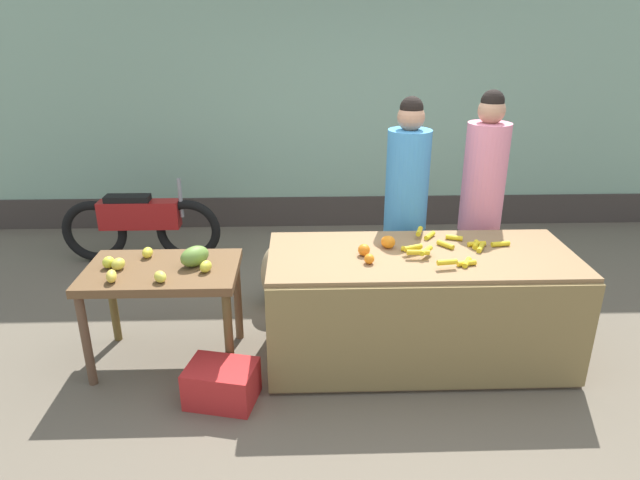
{
  "coord_description": "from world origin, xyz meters",
  "views": [
    {
      "loc": [
        -0.52,
        -3.53,
        2.34
      ],
      "look_at": [
        -0.4,
        0.15,
        0.87
      ],
      "focal_mm": 31.2,
      "sensor_mm": 36.0,
      "label": 1
    }
  ],
  "objects_px": {
    "vendor_woman_blue_shirt": "(405,210)",
    "produce_crate": "(222,384)",
    "vendor_woman_pink_shirt": "(481,205)",
    "parked_motorcycle": "(141,224)",
    "produce_sack": "(279,276)"
  },
  "relations": [
    {
      "from": "parked_motorcycle",
      "to": "vendor_woman_blue_shirt",
      "type": "bearing_deg",
      "value": -24.58
    },
    {
      "from": "vendor_woman_pink_shirt",
      "to": "produce_crate",
      "type": "bearing_deg",
      "value": -148.39
    },
    {
      "from": "vendor_woman_blue_shirt",
      "to": "produce_sack",
      "type": "bearing_deg",
      "value": 173.66
    },
    {
      "from": "vendor_woman_blue_shirt",
      "to": "vendor_woman_pink_shirt",
      "type": "relative_size",
      "value": 0.98
    },
    {
      "from": "parked_motorcycle",
      "to": "produce_sack",
      "type": "xyz_separation_m",
      "value": [
        1.44,
        -1.02,
        -0.12
      ]
    },
    {
      "from": "vendor_woman_pink_shirt",
      "to": "produce_crate",
      "type": "xyz_separation_m",
      "value": [
        -1.99,
        -1.23,
        -0.8
      ]
    },
    {
      "from": "vendor_woman_blue_shirt",
      "to": "produce_crate",
      "type": "bearing_deg",
      "value": -139.14
    },
    {
      "from": "produce_crate",
      "to": "produce_sack",
      "type": "distance_m",
      "value": 1.35
    },
    {
      "from": "parked_motorcycle",
      "to": "produce_crate",
      "type": "distance_m",
      "value": 2.58
    },
    {
      "from": "vendor_woman_pink_shirt",
      "to": "parked_motorcycle",
      "type": "height_order",
      "value": "vendor_woman_pink_shirt"
    },
    {
      "from": "vendor_woman_pink_shirt",
      "to": "produce_sack",
      "type": "xyz_separation_m",
      "value": [
        -1.66,
        0.07,
        -0.65
      ]
    },
    {
      "from": "vendor_woman_blue_shirt",
      "to": "parked_motorcycle",
      "type": "height_order",
      "value": "vendor_woman_blue_shirt"
    },
    {
      "from": "vendor_woman_blue_shirt",
      "to": "produce_sack",
      "type": "relative_size",
      "value": 3.18
    },
    {
      "from": "vendor_woman_pink_shirt",
      "to": "parked_motorcycle",
      "type": "xyz_separation_m",
      "value": [
        -3.1,
        1.09,
        -0.53
      ]
    },
    {
      "from": "parked_motorcycle",
      "to": "vendor_woman_pink_shirt",
      "type": "bearing_deg",
      "value": -19.36
    }
  ]
}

